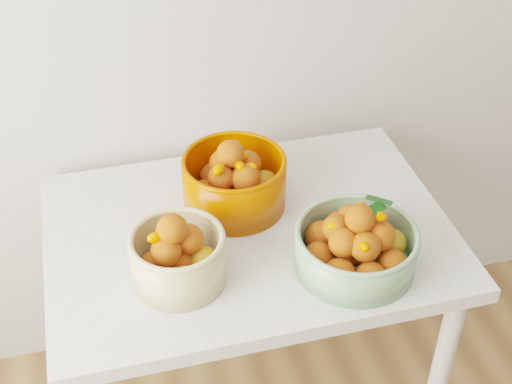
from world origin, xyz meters
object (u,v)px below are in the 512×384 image
bowl_cream (178,256)px  bowl_green (356,245)px  bowl_orange (234,181)px  table (249,257)px

bowl_cream → bowl_green: 0.41m
bowl_green → bowl_orange: 0.36m
bowl_cream → bowl_orange: bearing=51.6°
bowl_green → bowl_cream: bearing=171.8°
table → bowl_orange: bearing=96.0°
table → bowl_green: size_ratio=2.65×
bowl_cream → table: bearing=33.5°
table → bowl_green: bowl_green is taller
bowl_orange → bowl_cream: bearing=-128.4°
bowl_cream → bowl_green: size_ratio=0.62×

